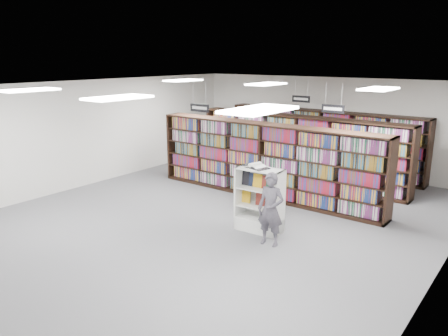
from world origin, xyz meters
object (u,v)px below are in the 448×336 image
Objects in this scene: shopper at (271,209)px; bookshelf_row_near at (264,161)px; open_book at (255,166)px; endcap_display at (260,210)px.

bookshelf_row_near is at bearing 117.58° from shopper.
bookshelf_row_near is 3.29m from shopper.
bookshelf_row_near is 2.46m from open_book.
shopper reaches higher than endcap_display.
open_book is at bearing 137.26° from shopper.
endcap_display is 0.87m from shopper.
endcap_display is 0.94× the size of shopper.
endcap_display is (1.25, -2.15, -0.56)m from bookshelf_row_near.
shopper is (1.86, -2.70, -0.27)m from bookshelf_row_near.
bookshelf_row_near is 10.05× the size of open_book.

